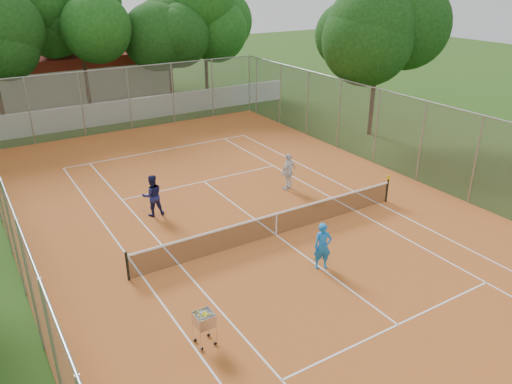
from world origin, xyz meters
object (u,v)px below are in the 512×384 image
clubhouse (56,70)px  ball_hopper (204,328)px  tennis_net (276,224)px  player_far_right (289,172)px  player_far_left (152,195)px  player_near (323,246)px

clubhouse → ball_hopper: bearing=-95.4°
tennis_net → player_far_right: player_far_right is taller
clubhouse → player_far_left: 24.88m
tennis_net → ball_hopper: ball_hopper is taller
tennis_net → ball_hopper: (-5.16, -4.16, 0.07)m
player_far_left → player_far_right: (6.43, -0.74, -0.01)m
player_near → ball_hopper: bearing=-141.6°
clubhouse → ball_hopper: 33.35m
player_near → player_far_right: player_far_right is taller
player_near → player_far_right: size_ratio=0.95×
player_far_left → clubhouse: bearing=-86.8°
tennis_net → ball_hopper: size_ratio=10.68×
clubhouse → player_far_left: bearing=-93.3°
clubhouse → player_far_right: size_ratio=9.21×
tennis_net → player_near: bearing=-89.2°
clubhouse → player_far_left: clubhouse is taller
player_far_left → player_far_right: size_ratio=1.02×
clubhouse → player_near: (2.04, -31.78, -1.33)m
tennis_net → player_near: size_ratio=7.00×
player_near → ball_hopper: (-5.20, -1.38, -0.29)m
player_far_left → player_near: bearing=122.9°
player_far_right → ball_hopper: player_far_right is taller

